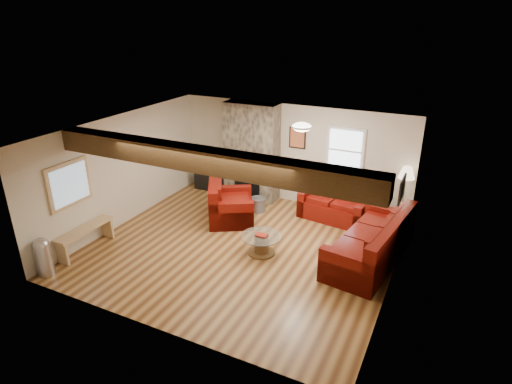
% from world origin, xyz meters
% --- Properties ---
extents(room, '(8.00, 8.00, 8.00)m').
position_xyz_m(room, '(0.00, 0.00, 1.25)').
color(room, '#5A3317').
rests_on(room, ground).
extents(floor, '(6.00, 6.00, 0.00)m').
position_xyz_m(floor, '(0.00, 0.00, 0.00)').
color(floor, '#5A3317').
rests_on(floor, ground).
extents(oak_beam, '(6.00, 0.36, 0.38)m').
position_xyz_m(oak_beam, '(0.00, -1.25, 2.31)').
color(oak_beam, '#352210').
rests_on(oak_beam, room).
extents(chimney_breast, '(1.40, 0.67, 2.50)m').
position_xyz_m(chimney_breast, '(-1.00, 2.49, 1.22)').
color(chimney_breast, '#3A342C').
rests_on(chimney_breast, floor).
extents(back_window, '(0.90, 0.08, 1.10)m').
position_xyz_m(back_window, '(1.35, 2.71, 1.55)').
color(back_window, silver).
rests_on(back_window, room).
extents(hatch_window, '(0.08, 1.00, 0.90)m').
position_xyz_m(hatch_window, '(-2.96, -1.50, 1.45)').
color(hatch_window, tan).
rests_on(hatch_window, room).
extents(ceiling_dome, '(0.40, 0.40, 0.18)m').
position_xyz_m(ceiling_dome, '(0.90, 0.90, 2.44)').
color(ceiling_dome, white).
rests_on(ceiling_dome, room).
extents(artwork_back, '(0.42, 0.06, 0.52)m').
position_xyz_m(artwork_back, '(0.15, 2.71, 1.70)').
color(artwork_back, black).
rests_on(artwork_back, room).
extents(artwork_right, '(0.06, 0.55, 0.42)m').
position_xyz_m(artwork_right, '(2.96, 0.30, 1.75)').
color(artwork_right, black).
rests_on(artwork_right, room).
extents(sofa_three, '(1.37, 2.58, 0.95)m').
position_xyz_m(sofa_three, '(2.48, 0.69, 0.47)').
color(sofa_three, '#4A0705').
rests_on(sofa_three, floor).
extents(loveseat, '(1.69, 1.12, 0.84)m').
position_xyz_m(loveseat, '(1.35, 2.23, 0.42)').
color(loveseat, '#4A0705').
rests_on(loveseat, floor).
extents(armchair_red, '(1.44, 1.49, 0.92)m').
position_xyz_m(armchair_red, '(-0.81, 1.04, 0.46)').
color(armchair_red, '#4A0705').
rests_on(armchair_red, floor).
extents(coffee_table, '(0.83, 0.83, 0.43)m').
position_xyz_m(coffee_table, '(0.47, -0.00, 0.20)').
color(coffee_table, '#422A15').
rests_on(coffee_table, floor).
extents(tv_cabinet, '(1.02, 0.41, 0.51)m').
position_xyz_m(tv_cabinet, '(-2.18, 2.53, 0.25)').
color(tv_cabinet, black).
rests_on(tv_cabinet, floor).
extents(television, '(0.75, 0.10, 0.43)m').
position_xyz_m(television, '(-2.18, 2.53, 0.72)').
color(television, black).
rests_on(television, tv_cabinet).
extents(floor_lamp, '(0.37, 0.37, 1.43)m').
position_xyz_m(floor_lamp, '(2.80, 2.50, 1.22)').
color(floor_lamp, tan).
rests_on(floor_lamp, floor).
extents(pine_bench, '(0.31, 1.32, 0.49)m').
position_xyz_m(pine_bench, '(-2.83, -1.44, 0.25)').
color(pine_bench, tan).
rests_on(pine_bench, floor).
extents(pedal_bin, '(0.40, 0.40, 0.76)m').
position_xyz_m(pedal_bin, '(-2.82, -2.44, 0.38)').
color(pedal_bin, '#ABABB0').
rests_on(pedal_bin, floor).
extents(coal_bucket, '(0.38, 0.38, 0.36)m').
position_xyz_m(coal_bucket, '(-0.47, 1.79, 0.18)').
color(coal_bucket, slate).
rests_on(coal_bucket, floor).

